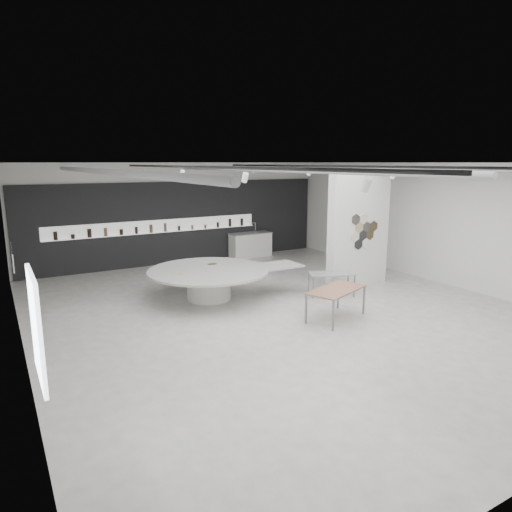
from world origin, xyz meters
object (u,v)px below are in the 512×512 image
sample_table_wood (336,291)px  display_island (211,280)px  partition_column (359,228)px  sample_table_stone (331,275)px  kitchen_counter (250,245)px

sample_table_wood → display_island: bearing=122.0°
partition_column → display_island: 4.86m
sample_table_wood → sample_table_stone: size_ratio=1.28×
sample_table_stone → kitchen_counter: 6.07m
display_island → sample_table_wood: bearing=-58.5°
partition_column → display_island: (-4.62, 0.90, -1.23)m
partition_column → sample_table_wood: 3.63m
display_island → kitchen_counter: kitchen_counter is taller
display_island → sample_table_wood: size_ratio=2.41×
partition_column → sample_table_stone: 1.94m
sample_table_wood → sample_table_stone: (1.24, 1.69, -0.11)m
partition_column → sample_table_stone: partition_column is taller
partition_column → sample_table_wood: (-2.68, -2.19, -1.09)m
partition_column → display_island: partition_column is taller
display_island → kitchen_counter: size_ratio=2.51×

